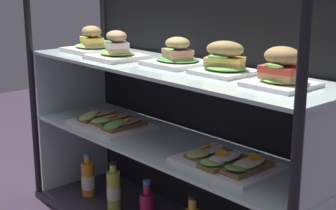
% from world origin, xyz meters
% --- Properties ---
extents(case_frame, '(1.44, 0.43, 1.00)m').
position_xyz_m(case_frame, '(0.00, 0.14, 0.53)').
color(case_frame, black).
rests_on(case_frame, ground).
extents(riser_lower_tier, '(1.38, 0.37, 0.36)m').
position_xyz_m(riser_lower_tier, '(0.00, 0.00, 0.21)').
color(riser_lower_tier, silver).
rests_on(riser_lower_tier, case_base_deck).
extents(shelf_lower_glass, '(1.40, 0.38, 0.01)m').
position_xyz_m(shelf_lower_glass, '(0.00, 0.00, 0.40)').
color(shelf_lower_glass, silver).
rests_on(shelf_lower_glass, riser_lower_tier).
extents(riser_upper_tier, '(1.38, 0.37, 0.29)m').
position_xyz_m(riser_upper_tier, '(0.00, 0.00, 0.55)').
color(riser_upper_tier, silver).
rests_on(riser_upper_tier, shelf_lower_glass).
extents(shelf_upper_glass, '(1.40, 0.38, 0.01)m').
position_xyz_m(shelf_upper_glass, '(0.00, 0.00, 0.70)').
color(shelf_upper_glass, silver).
rests_on(shelf_upper_glass, riser_upper_tier).
extents(plated_roll_sandwich_far_right, '(0.21, 0.21, 0.11)m').
position_xyz_m(plated_roll_sandwich_far_right, '(-0.51, 0.00, 0.75)').
color(plated_roll_sandwich_far_right, white).
rests_on(plated_roll_sandwich_far_right, shelf_upper_glass).
extents(plated_roll_sandwich_right_of_center, '(0.20, 0.20, 0.11)m').
position_xyz_m(plated_roll_sandwich_right_of_center, '(-0.26, -0.04, 0.75)').
color(plated_roll_sandwich_right_of_center, white).
rests_on(plated_roll_sandwich_right_of_center, shelf_upper_glass).
extents(plated_roll_sandwich_near_left_corner, '(0.21, 0.21, 0.11)m').
position_xyz_m(plated_roll_sandwich_near_left_corner, '(0.01, 0.04, 0.74)').
color(plated_roll_sandwich_near_left_corner, white).
rests_on(plated_roll_sandwich_near_left_corner, shelf_upper_glass).
extents(plated_roll_sandwich_mid_left, '(0.18, 0.18, 0.11)m').
position_xyz_m(plated_roll_sandwich_mid_left, '(0.25, 0.04, 0.75)').
color(plated_roll_sandwich_mid_left, white).
rests_on(plated_roll_sandwich_mid_left, shelf_upper_glass).
extents(plated_roll_sandwich_center, '(0.18, 0.18, 0.12)m').
position_xyz_m(plated_roll_sandwich_center, '(0.50, 0.01, 0.75)').
color(plated_roll_sandwich_center, white).
rests_on(plated_roll_sandwich_center, shelf_upper_glass).
extents(open_sandwich_tray_left_of_center, '(0.34, 0.25, 0.06)m').
position_xyz_m(open_sandwich_tray_left_of_center, '(-0.33, -0.04, 0.43)').
color(open_sandwich_tray_left_of_center, white).
rests_on(open_sandwich_tray_left_of_center, shelf_lower_glass).
extents(open_sandwich_tray_far_left, '(0.34, 0.25, 0.06)m').
position_xyz_m(open_sandwich_tray_far_left, '(0.33, -0.03, 0.43)').
color(open_sandwich_tray_far_left, white).
rests_on(open_sandwich_tray_far_left, shelf_lower_glass).
extents(juice_bottle_near_post, '(0.06, 0.06, 0.21)m').
position_xyz_m(juice_bottle_near_post, '(-0.51, -0.05, 0.11)').
color(juice_bottle_near_post, orange).
rests_on(juice_bottle_near_post, case_base_deck).
extents(juice_bottle_front_middle, '(0.06, 0.06, 0.22)m').
position_xyz_m(juice_bottle_front_middle, '(-0.30, -0.05, 0.13)').
color(juice_bottle_front_middle, '#BDD148').
rests_on(juice_bottle_front_middle, case_base_deck).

